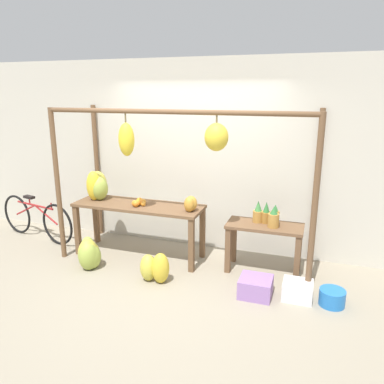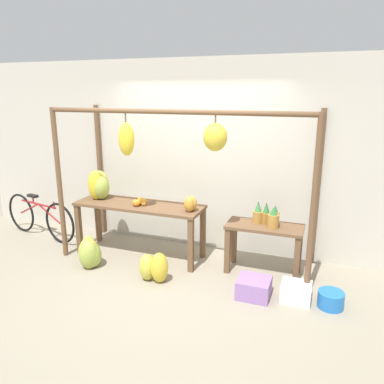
# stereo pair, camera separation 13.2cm
# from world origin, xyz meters

# --- Properties ---
(ground_plane) EXTENTS (20.00, 20.00, 0.00)m
(ground_plane) POSITION_xyz_m (0.00, 0.00, 0.00)
(ground_plane) COLOR gray
(shop_wall_back) EXTENTS (8.00, 0.08, 2.80)m
(shop_wall_back) POSITION_xyz_m (0.00, 1.37, 1.40)
(shop_wall_back) COLOR beige
(shop_wall_back) RESTS_ON ground_plane
(stall_awning) EXTENTS (3.47, 1.15, 2.13)m
(stall_awning) POSITION_xyz_m (0.04, 0.52, 1.50)
(stall_awning) COLOR brown
(stall_awning) RESTS_ON ground_plane
(display_table_main) EXTENTS (1.86, 0.59, 0.78)m
(display_table_main) POSITION_xyz_m (-0.67, 0.69, 0.66)
(display_table_main) COLOR brown
(display_table_main) RESTS_ON ground_plane
(display_table_side) EXTENTS (0.98, 0.45, 0.66)m
(display_table_side) POSITION_xyz_m (1.11, 0.76, 0.51)
(display_table_side) COLOR brown
(display_table_side) RESTS_ON ground_plane
(banana_pile_on_table) EXTENTS (0.37, 0.41, 0.43)m
(banana_pile_on_table) POSITION_xyz_m (-1.36, 0.75, 0.98)
(banana_pile_on_table) COLOR #9EB247
(banana_pile_on_table) RESTS_ON display_table_main
(orange_pile) EXTENTS (0.19, 0.25, 0.09)m
(orange_pile) POSITION_xyz_m (-0.64, 0.65, 0.82)
(orange_pile) COLOR orange
(orange_pile) RESTS_ON display_table_main
(pineapple_cluster) EXTENTS (0.36, 0.28, 0.29)m
(pineapple_cluster) POSITION_xyz_m (1.14, 0.78, 0.78)
(pineapple_cluster) COLOR #B27F38
(pineapple_cluster) RESTS_ON display_table_side
(banana_pile_ground_left) EXTENTS (0.38, 0.41, 0.43)m
(banana_pile_ground_left) POSITION_xyz_m (-1.13, 0.10, 0.19)
(banana_pile_ground_left) COLOR #9EB247
(banana_pile_ground_left) RESTS_ON ground_plane
(banana_pile_ground_right) EXTENTS (0.47, 0.31, 0.40)m
(banana_pile_ground_right) POSITION_xyz_m (-0.14, 0.03, 0.19)
(banana_pile_ground_right) COLOR gold
(banana_pile_ground_right) RESTS_ON ground_plane
(fruit_crate_white) EXTENTS (0.38, 0.35, 0.22)m
(fruit_crate_white) POSITION_xyz_m (1.12, 0.10, 0.11)
(fruit_crate_white) COLOR #9970B7
(fruit_crate_white) RESTS_ON ground_plane
(blue_bucket) EXTENTS (0.29, 0.29, 0.18)m
(blue_bucket) POSITION_xyz_m (1.97, 0.18, 0.09)
(blue_bucket) COLOR blue
(blue_bucket) RESTS_ON ground_plane
(parked_bicycle) EXTENTS (1.63, 0.38, 0.70)m
(parked_bicycle) POSITION_xyz_m (-2.55, 0.74, 0.35)
(parked_bicycle) COLOR black
(parked_bicycle) RESTS_ON ground_plane
(papaya_pile) EXTENTS (0.18, 0.20, 0.21)m
(papaya_pile) POSITION_xyz_m (0.13, 0.62, 0.89)
(papaya_pile) COLOR gold
(papaya_pile) RESTS_ON display_table_main
(fruit_crate_purple) EXTENTS (0.34, 0.32, 0.20)m
(fruit_crate_purple) POSITION_xyz_m (1.59, 0.20, 0.10)
(fruit_crate_purple) COLOR silver
(fruit_crate_purple) RESTS_ON ground_plane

